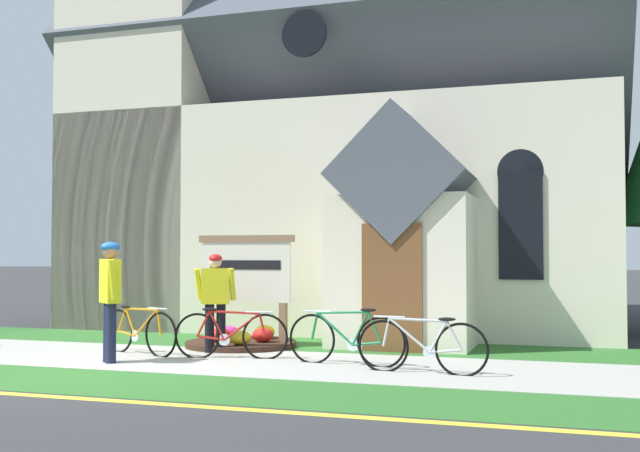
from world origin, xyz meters
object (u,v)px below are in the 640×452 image
Objects in this scene: bicycle_black at (139,331)px; cyclist_in_orange_jersey at (215,296)px; church_sign at (246,273)px; cyclist_in_red_jersey at (110,291)px; bicycle_green at (346,339)px; bicycle_orange at (422,346)px; bicycle_red at (230,335)px; yard_deciduous_tree at (138,183)px.

cyclist_in_orange_jersey is at bearing 27.17° from bicycle_black.
church_sign is 1.16× the size of bicycle_black.
church_sign reaches higher than cyclist_in_orange_jersey.
bicycle_black is at bearing 96.29° from cyclist_in_red_jersey.
bicycle_black is 1.33m from cyclist_in_orange_jersey.
bicycle_green is at bearing -2.28° from bicycle_black.
cyclist_in_orange_jersey is at bearing 162.48° from bicycle_orange.
bicycle_green is at bearing -3.97° from bicycle_red.
bicycle_orange is 0.38× the size of yard_deciduous_tree.
bicycle_orange is at bearing -20.52° from bicycle_green.
cyclist_in_red_jersey is 1.82m from cyclist_in_orange_jersey.
bicycle_red is 1.88m from bicycle_green.
yard_deciduous_tree is (-3.41, 6.41, 2.25)m from cyclist_in_red_jersey.
church_sign is at bearing 68.41° from cyclist_in_red_jersey.
bicycle_orange is 1.03× the size of bicycle_red.
bicycle_black is 0.94× the size of cyclist_in_red_jersey.
cyclist_in_orange_jersey is (-3.58, 1.13, 0.55)m from bicycle_orange.
bicycle_green is at bearing 159.48° from bicycle_orange.
bicycle_orange is at bearing -37.00° from yard_deciduous_tree.
bicycle_red reaches higher than bicycle_black.
cyclist_in_red_jersey is (-1.04, -2.62, -0.20)m from church_sign.
bicycle_red is at bearing 33.30° from cyclist_in_red_jersey.
church_sign is at bearing 142.83° from bicycle_green.
cyclist_in_red_jersey is 7.60m from yard_deciduous_tree.
church_sign reaches higher than bicycle_green.
cyclist_in_orange_jersey is at bearing -93.73° from church_sign.
bicycle_green is 9.24m from yard_deciduous_tree.
cyclist_in_red_jersey is at bearing -165.86° from bicycle_green.
bicycle_red is at bearing -47.92° from yard_deciduous_tree.
bicycle_green is at bearing -16.01° from cyclist_in_orange_jersey.
church_sign is 1.07× the size of bicycle_green.
yard_deciduous_tree reaches higher than bicycle_orange.
bicycle_black is at bearing 177.72° from bicycle_green.
yard_deciduous_tree is (-3.30, 5.42, 2.93)m from bicycle_black.
bicycle_green is (2.33, -1.77, -0.88)m from church_sign.
bicycle_orange is 10.39m from yard_deciduous_tree.
bicycle_orange is at bearing -7.10° from bicycle_black.
bicycle_black is at bearing -58.64° from yard_deciduous_tree.
yard_deciduous_tree is at bearing 132.08° from bicycle_red.
bicycle_red is (1.60, -0.01, -0.00)m from bicycle_black.
church_sign reaches higher than bicycle_orange.
bicycle_red is at bearing -46.85° from cyclist_in_orange_jersey.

